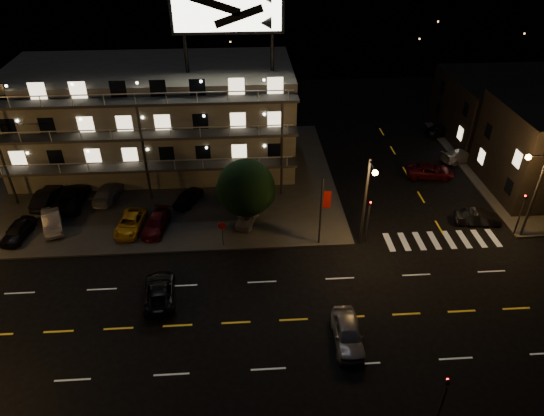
{
  "coord_description": "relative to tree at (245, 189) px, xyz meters",
  "views": [
    {
      "loc": [
        -1.08,
        -23.53,
        25.17
      ],
      "look_at": [
        1.04,
        8.0,
        4.07
      ],
      "focal_mm": 32.0,
      "sensor_mm": 36.0,
      "label": 1
    }
  ],
  "objects": [
    {
      "name": "streetlight_nc",
      "position": [
        9.48,
        -3.2,
        1.01
      ],
      "size": [
        0.44,
        1.92,
        8.0
      ],
      "color": "#2D2D30",
      "rests_on": "ground"
    },
    {
      "name": "lot_car_4",
      "position": [
        0.08,
        0.61,
        -3.19
      ],
      "size": [
        2.51,
        3.9,
        1.24
      ],
      "primitive_type": "imported",
      "rotation": [
        0.0,
        0.0,
        -0.31
      ],
      "color": "#96959A",
      "rests_on": "curb_nw"
    },
    {
      "name": "lot_car_0",
      "position": [
        -19.4,
        -0.27,
        -3.14
      ],
      "size": [
        2.11,
        4.08,
        1.33
      ],
      "primitive_type": "imported",
      "rotation": [
        0.0,
        0.0,
        -0.14
      ],
      "color": "black",
      "rests_on": "curb_nw"
    },
    {
      "name": "lot_car_8",
      "position": [
        -5.36,
        4.16,
        -3.15
      ],
      "size": [
        3.01,
        4.16,
        1.32
      ],
      "primitive_type": "imported",
      "rotation": [
        0.0,
        0.0,
        2.71
      ],
      "color": "black",
      "rests_on": "curb_nw"
    },
    {
      "name": "curb_nw",
      "position": [
        -13.02,
        8.86,
        -3.88
      ],
      "size": [
        44.0,
        24.0,
        0.15
      ],
      "primitive_type": "cube",
      "color": "#373734",
      "rests_on": "ground"
    },
    {
      "name": "lot_car_7",
      "position": [
        -13.04,
        5.51,
        -3.11
      ],
      "size": [
        2.7,
        5.01,
        1.38
      ],
      "primitive_type": "imported",
      "rotation": [
        0.0,
        0.0,
        2.97
      ],
      "color": "#96959A",
      "rests_on": "curb_nw"
    },
    {
      "name": "signal_ne",
      "position": [
        22.98,
        -2.64,
        -1.39
      ],
      "size": [
        0.27,
        0.2,
        4.6
      ],
      "color": "#2D2D30",
      "rests_on": "ground"
    },
    {
      "name": "ground",
      "position": [
        0.98,
        -11.14,
        -3.95
      ],
      "size": [
        140.0,
        140.0,
        0.0
      ],
      "primitive_type": "plane",
      "color": "black",
      "rests_on": "ground"
    },
    {
      "name": "stop_sign",
      "position": [
        -2.02,
        -2.57,
        -2.24
      ],
      "size": [
        0.91,
        0.11,
        2.61
      ],
      "color": "#2D2D30",
      "rests_on": "ground"
    },
    {
      "name": "side_car_1",
      "position": [
        19.1,
        7.71,
        -3.28
      ],
      "size": [
        5.14,
        2.99,
        1.35
      ],
      "primitive_type": "imported",
      "rotation": [
        0.0,
        0.0,
        1.41
      ],
      "color": "#500B13",
      "rests_on": "ground"
    },
    {
      "name": "signal_sw",
      "position": [
        9.98,
        -19.64,
        -1.39
      ],
      "size": [
        0.2,
        0.27,
        4.6
      ],
      "color": "#2D2D30",
      "rests_on": "ground"
    },
    {
      "name": "lot_car_5",
      "position": [
        -18.57,
        4.87,
        -3.07
      ],
      "size": [
        1.87,
        4.57,
        1.47
      ],
      "primitive_type": "imported",
      "rotation": [
        0.0,
        0.0,
        3.07
      ],
      "color": "black",
      "rests_on": "curb_nw"
    },
    {
      "name": "motel",
      "position": [
        -8.96,
        12.74,
        1.39
      ],
      "size": [
        28.0,
        13.8,
        18.1
      ],
      "color": "gray",
      "rests_on": "ground"
    },
    {
      "name": "road_car_east",
      "position": [
        6.31,
        -13.25,
        -3.19
      ],
      "size": [
        1.94,
        4.53,
        1.52
      ],
      "primitive_type": "imported",
      "rotation": [
        0.0,
        0.0,
        -0.03
      ],
      "color": "#96959A",
      "rests_on": "ground"
    },
    {
      "name": "side_car_3",
      "position": [
        23.92,
        17.32,
        -3.25
      ],
      "size": [
        4.32,
        2.18,
        1.41
      ],
      "primitive_type": "imported",
      "rotation": [
        0.0,
        0.0,
        1.7
      ],
      "color": "black",
      "rests_on": "ground"
    },
    {
      "name": "streetlight_ne",
      "position": [
        23.12,
        -2.84,
        1.01
      ],
      "size": [
        1.92,
        0.44,
        8.0
      ],
      "color": "#2D2D30",
      "rests_on": "ground"
    },
    {
      "name": "tree",
      "position": [
        0.0,
        0.0,
        0.0
      ],
      "size": [
        5.09,
        4.9,
        6.4
      ],
      "color": "black",
      "rests_on": "curb_nw"
    },
    {
      "name": "side_car_2",
      "position": [
        23.62,
        10.86,
        -3.31
      ],
      "size": [
        4.77,
        2.98,
        1.29
      ],
      "primitive_type": "imported",
      "rotation": [
        0.0,
        0.0,
        1.85
      ],
      "color": "#96959A",
      "rests_on": "ground"
    },
    {
      "name": "lot_car_6",
      "position": [
        -16.32,
        4.65,
        -3.06
      ],
      "size": [
        2.51,
        5.38,
        1.49
      ],
      "primitive_type": "imported",
      "rotation": [
        0.0,
        0.0,
        3.13
      ],
      "color": "black",
      "rests_on": "curb_nw"
    },
    {
      "name": "lot_car_3",
      "position": [
        -7.83,
        0.1,
        -3.19
      ],
      "size": [
        2.45,
        4.45,
        1.22
      ],
      "primitive_type": "imported",
      "rotation": [
        0.0,
        0.0,
        -0.18
      ],
      "color": "#500B13",
      "rests_on": "curb_nw"
    },
    {
      "name": "lot_car_1",
      "position": [
        -16.89,
        0.88,
        -3.11
      ],
      "size": [
        2.87,
        4.47,
        1.39
      ],
      "primitive_type": "imported",
      "rotation": [
        0.0,
        0.0,
        0.36
      ],
      "color": "#96959A",
      "rests_on": "curb_nw"
    },
    {
      "name": "lot_car_2",
      "position": [
        -10.06,
        0.26,
        -3.19
      ],
      "size": [
        2.53,
        4.64,
        1.23
      ],
      "primitive_type": "imported",
      "rotation": [
        0.0,
        0.0,
        -0.11
      ],
      "color": "gold",
      "rests_on": "curb_nw"
    },
    {
      "name": "side_car_0",
      "position": [
        20.49,
        -0.76,
        -3.31
      ],
      "size": [
        4.05,
        1.82,
        1.29
      ],
      "primitive_type": "imported",
      "rotation": [
        0.0,
        0.0,
        1.45
      ],
      "color": "black",
      "rests_on": "ground"
    },
    {
      "name": "side_bldg_back",
      "position": [
        30.97,
        16.86,
        -0.45
      ],
      "size": [
        14.06,
        12.0,
        7.0
      ],
      "color": "black",
      "rests_on": "ground"
    },
    {
      "name": "curb_ne",
      "position": [
        30.98,
        8.86,
        -3.88
      ],
      "size": [
        16.0,
        24.0,
        0.15
      ],
      "primitive_type": "cube",
      "color": "#373734",
      "rests_on": "ground"
    },
    {
      "name": "lot_car_9",
      "position": [
        0.02,
        4.61,
        -3.15
      ],
      "size": [
        2.28,
        4.2,
        1.31
      ],
      "primitive_type": "imported",
      "rotation": [
        0.0,
        0.0,
        2.9
      ],
      "color": "#500B13",
      "rests_on": "curb_nw"
    },
    {
      "name": "signal_nw",
      "position": [
        9.98,
        -2.64,
        -1.39
      ],
      "size": [
        0.2,
        0.27,
        4.6
      ],
      "color": "#2D2D30",
      "rests_on": "ground"
    },
    {
      "name": "banner_north",
      "position": [
        6.07,
        -2.74,
        -0.53
      ],
      "size": [
        0.83,
        0.16,
        6.4
      ],
      "color": "#2D2D30",
      "rests_on": "ground"
    },
    {
      "name": "road_car_west",
      "position": [
        -6.51,
        -8.37,
        -3.29
      ],
      "size": [
        2.66,
        4.95,
        1.32
      ],
      "primitive_type": "imported",
      "rotation": [
        0.0,
        0.0,
        3.24
      ],
      "color": "black",
      "rests_on": "ground"
    }
  ]
}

